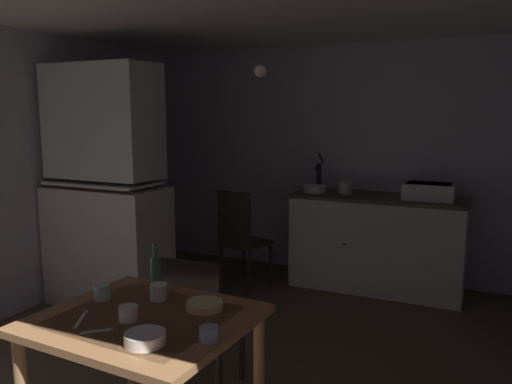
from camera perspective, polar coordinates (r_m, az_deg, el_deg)
name	(u,v)px	position (r m, az deg, el deg)	size (l,w,h in m)	color
ground_plane	(235,346)	(3.86, -2.42, -16.96)	(5.04, 5.04, 0.00)	brown
wall_back	(324,161)	(5.42, 7.61, 3.50)	(4.02, 0.10, 2.37)	silver
wall_left	(26,172)	(4.78, -24.46, 2.07)	(0.10, 4.14, 2.37)	silver
ceiling_slab	(232,0)	(3.56, -2.70, 20.77)	(4.02, 4.14, 0.10)	silver
hutch_cabinet	(106,195)	(4.60, -16.50, -0.30)	(1.05, 0.54, 2.09)	silver
counter_cabinet	(377,242)	(5.03, 13.44, -5.53)	(1.62, 0.64, 0.91)	silver
sink_basin	(429,191)	(4.86, 18.90, 0.11)	(0.44, 0.34, 0.15)	white
hand_pump	(319,175)	(5.11, 7.07, 1.96)	(0.05, 0.27, 0.39)	#232328
mixing_bowl_counter	(314,189)	(5.04, 6.57, 0.36)	(0.22, 0.22, 0.07)	white
stoneware_crock	(346,188)	(5.01, 10.07, 0.48)	(0.13, 0.13, 0.12)	beige
dining_table	(145,337)	(2.51, -12.40, -15.70)	(0.99, 0.88, 0.75)	#9F6D43
chair_far_side	(200,320)	(3.12, -6.32, -14.08)	(0.43, 0.43, 0.86)	#2A2420
chair_by_counter	(241,238)	(4.86, -1.66, -5.17)	(0.48, 0.48, 0.97)	#2F2A21
serving_bowl_wide	(145,338)	(2.19, -12.38, -15.79)	(0.17, 0.17, 0.05)	white
soup_bowl_small	(205,305)	(2.50, -5.82, -12.56)	(0.18, 0.18, 0.04)	beige
mug_dark	(128,313)	(2.42, -14.17, -13.09)	(0.08, 0.08, 0.07)	white
teacup_mint	(209,334)	(2.17, -5.34, -15.62)	(0.08, 0.08, 0.06)	#9EB2C6
teacup_cream	(159,292)	(2.64, -10.89, -10.98)	(0.09, 0.09, 0.08)	white
mug_tall	(102,292)	(2.71, -16.92, -10.71)	(0.08, 0.08, 0.08)	#ADD1C1
glass_bottle	(155,270)	(2.81, -11.26, -8.60)	(0.06, 0.06, 0.24)	#4C7F56
table_knife	(81,319)	(2.50, -19.09, -13.36)	(0.20, 0.02, 0.01)	silver
teaspoon_near_bowl	(96,331)	(2.36, -17.52, -14.71)	(0.13, 0.02, 0.01)	beige
pendant_bulb	(260,71)	(3.28, 0.50, 13.45)	(0.08, 0.08, 0.08)	#F9EFCC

